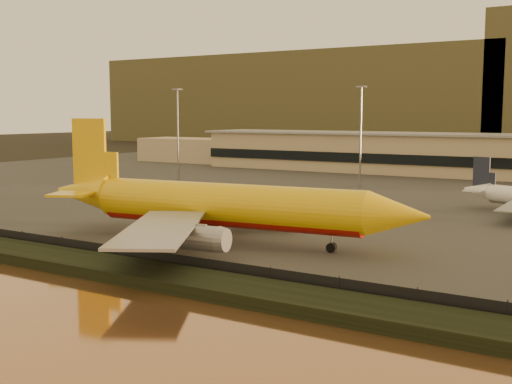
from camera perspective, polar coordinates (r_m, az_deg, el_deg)
ground at (r=89.65m, az=-4.51°, el=-5.12°), size 900.00×900.00×0.00m
embankment at (r=76.75m, az=-12.04°, el=-6.78°), size 320.00×7.00×1.40m
tarmac at (r=174.71m, az=14.10°, el=0.64°), size 320.00×220.00×0.20m
perimeter_fence at (r=79.48m, az=-10.06°, el=-5.82°), size 300.00×0.05×2.20m
terminal_building at (r=207.63m, az=12.85°, el=3.35°), size 202.00×25.00×12.60m
apron_light_masts at (r=150.42m, az=17.45°, el=5.50°), size 152.20×12.20×25.40m
distant_hills at (r=417.38m, az=21.70°, el=8.23°), size 470.00×160.00×70.00m
dhl_cargo_jet at (r=92.81m, az=-3.14°, el=-1.23°), size 59.66×58.02×17.81m
gse_vehicle_yellow at (r=105.70m, az=7.02°, el=-2.72°), size 4.05×2.51×1.69m
gse_vehicle_white at (r=125.52m, az=-4.12°, el=-1.08°), size 4.69×2.94×1.96m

